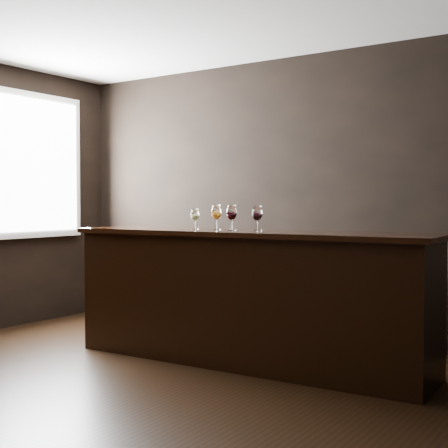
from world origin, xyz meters
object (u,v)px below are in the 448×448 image
Objects in this scene: bar_counter at (247,300)px; glass_amber at (216,213)px; glass_red_a at (232,213)px; glass_white at (195,215)px; back_bar_shelf at (217,284)px; glass_red_b at (257,214)px.

bar_counter is 14.32× the size of glass_amber.
glass_white is at bearing 173.49° from glass_red_a.
glass_amber is (-0.33, 0.03, 0.72)m from bar_counter.
back_bar_shelf is 12.63× the size of glass_amber.
glass_white is at bearing -174.55° from glass_amber.
glass_red_a is (0.20, -0.07, -0.00)m from glass_amber.
glass_red_b reaches higher than bar_counter.
back_bar_shelf is at bearing 124.16° from glass_amber.
bar_counter is at bearing -4.83° from glass_amber.
glass_amber reaches higher than glass_red_b.
bar_counter is at bearing 17.09° from glass_red_a.
glass_red_a reaches higher than glass_white.
bar_counter is 0.88m from glass_white.
glass_white is at bearing -179.43° from glass_red_b.
bar_counter is 0.72m from glass_red_b.
glass_white is 0.84× the size of glass_red_a.
glass_red_b is at bearing -42.49° from back_bar_shelf.
glass_white is 0.84× the size of glass_amber.
glass_amber reaches higher than glass_white.
bar_counter is at bearing -170.84° from glass_red_b.
glass_amber is 0.42m from glass_red_b.
glass_red_a is at bearing -166.02° from glass_red_b.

